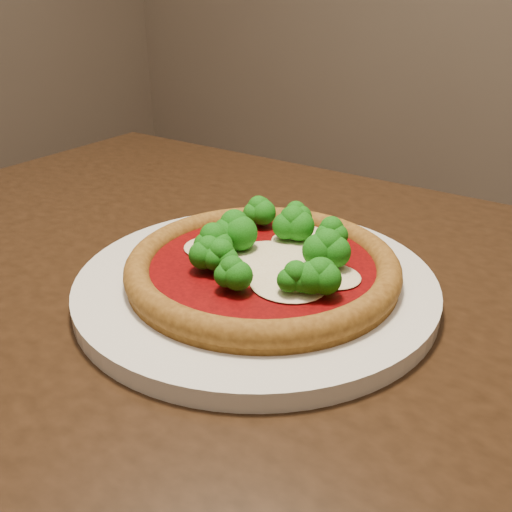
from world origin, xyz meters
The scene contains 3 objects.
dining_table centered at (0.21, 0.10, 0.65)m, with size 1.14×0.89×0.75m.
plate centered at (0.23, 0.12, 0.76)m, with size 0.35×0.35×0.02m, color silver.
pizza centered at (0.24, 0.12, 0.78)m, with size 0.27×0.27×0.06m.
Camera 1 is at (0.53, -0.27, 1.03)m, focal length 40.00 mm.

